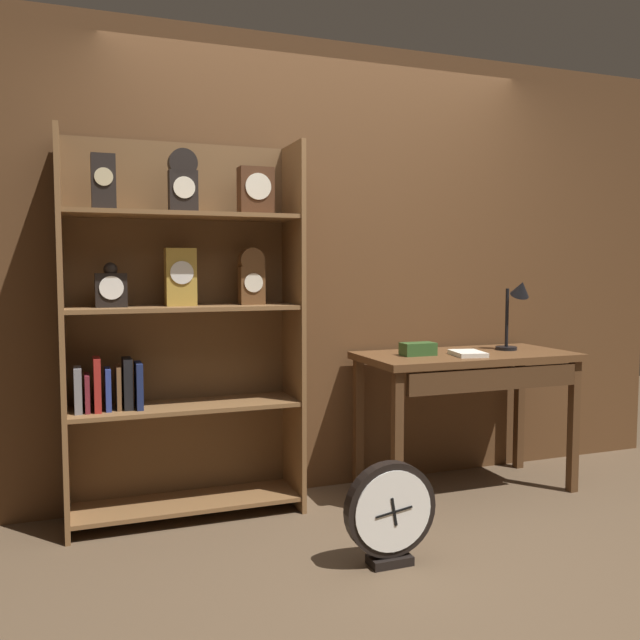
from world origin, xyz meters
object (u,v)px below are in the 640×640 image
object	(u,v)px
workbench	(468,371)
bookshelf	(181,325)
toolbox_small	(418,349)
desk_lamp	(517,304)
open_repair_manual	(468,353)
round_clock_large	(390,513)

from	to	relation	value
workbench	bookshelf	bearing A→B (deg)	173.21
bookshelf	toolbox_small	size ratio (longest dim) A/B	10.20
workbench	desk_lamp	size ratio (longest dim) A/B	2.86
bookshelf	open_repair_manual	size ratio (longest dim) A/B	8.91
open_repair_manual	bookshelf	bearing A→B (deg)	-178.93
workbench	open_repair_manual	world-z (taller)	open_repair_manual
bookshelf	desk_lamp	size ratio (longest dim) A/B	4.51
bookshelf	open_repair_manual	xyz separation A→B (m)	(1.55, -0.27, -0.19)
open_repair_manual	round_clock_large	world-z (taller)	open_repair_manual
bookshelf	open_repair_manual	bearing A→B (deg)	-10.03
round_clock_large	desk_lamp	bearing A→B (deg)	32.07
workbench	open_repair_manual	bearing A→B (deg)	-125.82
bookshelf	round_clock_large	xyz separation A→B (m)	(0.75, -0.92, -0.77)
workbench	open_repair_manual	xyz separation A→B (m)	(-0.06, -0.08, 0.12)
workbench	open_repair_manual	distance (m)	0.15
bookshelf	desk_lamp	distance (m)	1.97
bookshelf	round_clock_large	bearing A→B (deg)	-50.62
round_clock_large	toolbox_small	bearing A→B (deg)	54.19
round_clock_large	bookshelf	bearing A→B (deg)	129.38
bookshelf	workbench	bearing A→B (deg)	-6.79
toolbox_small	round_clock_large	world-z (taller)	toolbox_small
bookshelf	workbench	distance (m)	1.65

